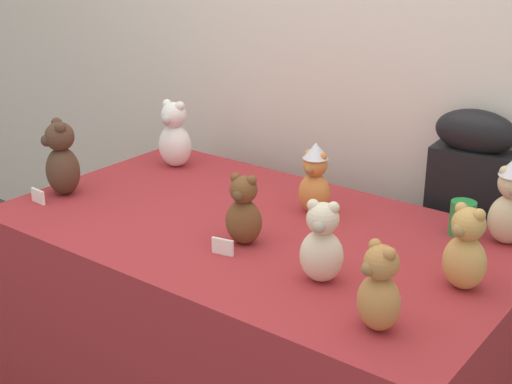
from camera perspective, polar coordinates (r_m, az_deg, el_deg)
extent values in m
cube|color=silver|center=(2.79, 9.40, 12.99)|extent=(7.00, 0.08, 2.60)
cube|color=maroon|center=(2.52, 0.00, -10.39)|extent=(1.67, 0.97, 0.73)
cube|color=black|center=(2.75, 15.74, -6.01)|extent=(0.29, 0.14, 0.93)
ellipsoid|color=black|center=(2.56, 16.89, 4.56)|extent=(0.29, 0.14, 0.15)
ellipsoid|color=#CCB78E|center=(2.33, 19.26, -2.03)|extent=(0.16, 0.16, 0.16)
sphere|color=#CCB78E|center=(2.27, 19.00, 1.53)|extent=(0.04, 0.04, 0.04)
ellipsoid|color=#B27A42|center=(1.79, 9.62, -8.54)|extent=(0.15, 0.14, 0.14)
sphere|color=#B27A42|center=(1.74, 9.83, -5.48)|extent=(0.09, 0.09, 0.09)
sphere|color=#B27A42|center=(1.74, 9.36, -4.15)|extent=(0.03, 0.03, 0.03)
sphere|color=#B27A42|center=(1.71, 10.45, -4.81)|extent=(0.03, 0.03, 0.03)
sphere|color=olive|center=(1.72, 8.84, -5.98)|extent=(0.04, 0.04, 0.04)
ellipsoid|color=beige|center=(1.99, 5.17, -5.02)|extent=(0.15, 0.14, 0.15)
sphere|color=beige|center=(1.94, 5.27, -2.09)|extent=(0.09, 0.09, 0.09)
sphere|color=beige|center=(1.94, 4.51, -1.04)|extent=(0.03, 0.03, 0.03)
sphere|color=beige|center=(1.92, 6.11, -1.24)|extent=(0.03, 0.03, 0.03)
sphere|color=#ABA08A|center=(1.91, 4.99, -2.74)|extent=(0.04, 0.04, 0.04)
ellipsoid|color=tan|center=(2.02, 16.05, -5.33)|extent=(0.15, 0.13, 0.15)
sphere|color=tan|center=(1.98, 16.38, -2.43)|extent=(0.09, 0.09, 0.09)
sphere|color=tan|center=(1.98, 15.84, -1.25)|extent=(0.03, 0.03, 0.03)
sphere|color=tan|center=(1.95, 17.13, -1.74)|extent=(0.03, 0.03, 0.03)
sphere|color=olive|center=(1.95, 15.67, -2.93)|extent=(0.04, 0.04, 0.04)
ellipsoid|color=#4C3323|center=(2.68, -14.93, 1.62)|extent=(0.18, 0.17, 0.17)
sphere|color=#4C3323|center=(2.64, -15.19, 4.24)|extent=(0.10, 0.10, 0.10)
sphere|color=#4C3323|center=(2.66, -15.40, 5.25)|extent=(0.04, 0.04, 0.04)
sphere|color=#4C3323|center=(2.60, -15.13, 4.91)|extent=(0.04, 0.04, 0.04)
sphere|color=#412E23|center=(2.64, -16.11, 3.91)|extent=(0.04, 0.04, 0.04)
ellipsoid|color=white|center=(2.90, -6.38, 3.64)|extent=(0.15, 0.13, 0.17)
sphere|color=white|center=(2.87, -6.48, 6.04)|extent=(0.10, 0.10, 0.10)
sphere|color=white|center=(2.88, -7.01, 6.88)|extent=(0.04, 0.04, 0.04)
sphere|color=white|center=(2.84, -6.01, 6.73)|extent=(0.04, 0.04, 0.04)
sphere|color=#B4B3AF|center=(2.84, -7.01, 5.66)|extent=(0.04, 0.04, 0.04)
ellipsoid|color=#D17F3D|center=(2.44, 4.61, -0.10)|extent=(0.11, 0.10, 0.14)
sphere|color=#D17F3D|center=(2.41, 4.68, 2.16)|extent=(0.08, 0.08, 0.08)
sphere|color=#D17F3D|center=(2.41, 4.19, 3.00)|extent=(0.03, 0.03, 0.03)
sphere|color=#D17F3D|center=(2.38, 5.23, 2.77)|extent=(0.03, 0.03, 0.03)
sphere|color=#A06536|center=(2.38, 4.23, 1.77)|extent=(0.03, 0.03, 0.03)
cone|color=silver|center=(2.39, 4.72, 3.28)|extent=(0.09, 0.09, 0.05)
ellipsoid|color=brown|center=(2.20, -0.97, -2.35)|extent=(0.13, 0.12, 0.14)
sphere|color=brown|center=(2.17, -0.99, 0.20)|extent=(0.08, 0.08, 0.08)
sphere|color=brown|center=(2.16, -1.62, 1.12)|extent=(0.03, 0.03, 0.03)
sphere|color=brown|center=(2.14, -0.36, 0.92)|extent=(0.03, 0.03, 0.03)
sphere|color=brown|center=(2.14, -1.41, -0.31)|extent=(0.04, 0.04, 0.04)
cylinder|color=#238C3D|center=(2.36, 15.91, -1.99)|extent=(0.08, 0.08, 0.11)
cube|color=white|center=(2.64, -16.76, -0.32)|extent=(0.07, 0.01, 0.05)
cube|color=white|center=(2.15, -2.63, -4.31)|extent=(0.07, 0.02, 0.05)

